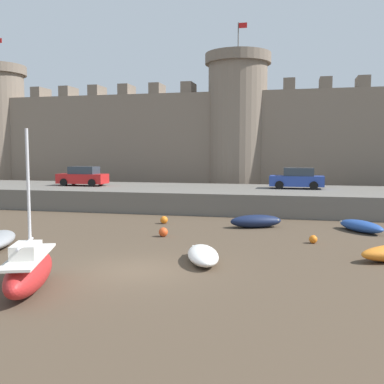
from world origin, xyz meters
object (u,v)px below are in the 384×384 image
object	(u,v)px
rowboat_near_channel_right	(203,255)
car_quay_centre_east	(297,179)
rowboat_foreground_centre	(361,226)
mooring_buoy_near_channel	(164,220)
mooring_buoy_near_shore	(313,239)
mooring_buoy_mid_mud	(163,232)
car_quay_centre_west	(83,176)
sailboat_foreground_left	(29,270)
rowboat_near_channel_left	(256,221)

from	to	relation	value
rowboat_near_channel_right	car_quay_centre_east	bearing A→B (deg)	78.71
rowboat_foreground_centre	mooring_buoy_near_channel	xyz separation A→B (m)	(-11.38, 0.21, -0.10)
rowboat_foreground_centre	mooring_buoy_near_shore	bearing A→B (deg)	-124.99
rowboat_near_channel_right	mooring_buoy_mid_mud	world-z (taller)	rowboat_near_channel_right
rowboat_foreground_centre	car_quay_centre_east	xyz separation A→B (m)	(-3.43, 9.70, 1.98)
car_quay_centre_west	car_quay_centre_east	bearing A→B (deg)	2.99
car_quay_centre_east	sailboat_foreground_left	bearing A→B (deg)	-109.79
rowboat_near_channel_left	car_quay_centre_east	xyz separation A→B (m)	(2.33, 9.64, 1.92)
car_quay_centre_west	rowboat_foreground_centre	bearing A→B (deg)	-22.67
mooring_buoy_mid_mud	car_quay_centre_west	bearing A→B (deg)	130.62
mooring_buoy_mid_mud	mooring_buoy_near_channel	xyz separation A→B (m)	(-1.16, 4.03, -0.01)
mooring_buoy_near_shore	mooring_buoy_near_channel	bearing A→B (deg)	155.05
rowboat_near_channel_right	car_quay_centre_east	distance (m)	18.88
rowboat_near_channel_right	rowboat_foreground_centre	xyz separation A→B (m)	(7.11, 8.71, 0.01)
mooring_buoy_mid_mud	car_quay_centre_west	world-z (taller)	car_quay_centre_west
mooring_buoy_near_shore	mooring_buoy_near_channel	distance (m)	9.59
rowboat_near_channel_left	car_quay_centre_west	distance (m)	17.68
rowboat_near_channel_right	car_quay_centre_west	world-z (taller)	car_quay_centre_west
car_quay_centre_east	car_quay_centre_west	bearing A→B (deg)	-177.01
car_quay_centre_west	rowboat_near_channel_left	bearing A→B (deg)	-29.76
rowboat_near_channel_left	car_quay_centre_west	bearing A→B (deg)	150.24
mooring_buoy_near_shore	car_quay_centre_west	distance (m)	22.36
rowboat_near_channel_right	rowboat_near_channel_left	size ratio (longest dim) A/B	1.03
sailboat_foreground_left	mooring_buoy_near_shore	xyz separation A→B (m)	(9.09, 9.63, -0.46)
sailboat_foreground_left	mooring_buoy_near_channel	bearing A→B (deg)	88.35
rowboat_near_channel_left	mooring_buoy_mid_mud	world-z (taller)	rowboat_near_channel_left
sailboat_foreground_left	mooring_buoy_near_shore	size ratio (longest dim) A/B	12.92
rowboat_foreground_centre	mooring_buoy_mid_mud	xyz separation A→B (m)	(-10.21, -3.82, -0.09)
rowboat_near_channel_right	mooring_buoy_mid_mud	bearing A→B (deg)	122.45
mooring_buoy_mid_mud	mooring_buoy_near_shore	size ratio (longest dim) A/B	1.21
sailboat_foreground_left	rowboat_near_channel_left	size ratio (longest dim) A/B	1.60
sailboat_foreground_left	rowboat_near_channel_left	distance (m)	14.80
rowboat_near_channel_right	rowboat_near_channel_left	distance (m)	8.87
rowboat_near_channel_right	mooring_buoy_mid_mud	xyz separation A→B (m)	(-3.10, 4.88, -0.08)
mooring_buoy_near_shore	car_quay_centre_east	world-z (taller)	car_quay_centre_east
mooring_buoy_mid_mud	car_quay_centre_east	xyz separation A→B (m)	(6.78, 13.52, 2.07)
rowboat_near_channel_left	mooring_buoy_near_channel	size ratio (longest dim) A/B	6.89
sailboat_foreground_left	rowboat_foreground_centre	distance (m)	17.89
mooring_buoy_near_shore	car_quay_centre_east	xyz separation A→B (m)	(-0.75, 13.54, 2.11)
sailboat_foreground_left	car_quay_centre_east	bearing A→B (deg)	70.21
mooring_buoy_mid_mud	mooring_buoy_near_shore	distance (m)	7.53
mooring_buoy_mid_mud	rowboat_foreground_centre	bearing A→B (deg)	20.52
rowboat_near_channel_right	mooring_buoy_near_channel	bearing A→B (deg)	115.57
rowboat_foreground_centre	car_quay_centre_east	distance (m)	10.48
car_quay_centre_west	rowboat_near_channel_right	bearing A→B (deg)	-51.49
rowboat_near_channel_right	car_quay_centre_west	bearing A→B (deg)	128.51
rowboat_foreground_centre	sailboat_foreground_left	bearing A→B (deg)	-131.15
mooring_buoy_near_channel	car_quay_centre_east	world-z (taller)	car_quay_centre_east
rowboat_near_channel_left	mooring_buoy_mid_mud	bearing A→B (deg)	-138.90
car_quay_centre_east	mooring_buoy_near_shore	bearing A→B (deg)	-86.83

